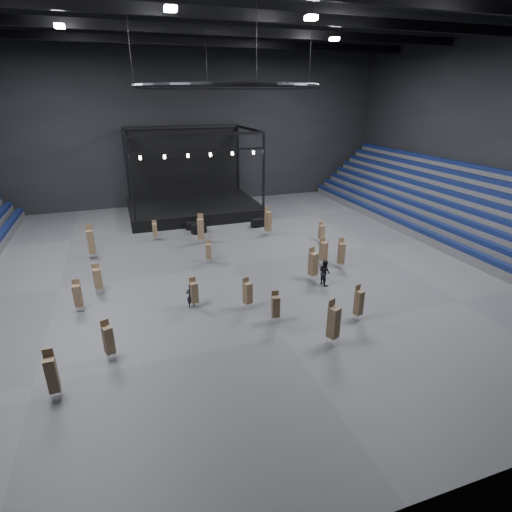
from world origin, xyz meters
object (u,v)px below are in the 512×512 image
object	(u,v)px
chair_stack_5	(78,295)
chair_stack_17	(52,374)
chair_stack_9	(155,230)
chair_stack_7	(322,232)
chair_stack_13	(91,241)
chair_stack_16	(334,322)
chair_stack_11	(313,263)
chair_stack_10	(108,339)
flight_case_mid	(199,229)
chair_stack_15	(323,251)
chair_stack_4	(209,251)
chair_stack_12	(341,253)
man_center	(191,296)
chair_stack_2	(268,221)
flight_case_right	(257,223)
chair_stack_6	(247,292)
flight_case_left	(192,226)
chair_stack_8	(359,302)
chair_stack_3	(201,228)
chair_stack_0	(276,306)
stage	(193,200)
chair_stack_1	(194,292)
chair_stack_14	(98,278)
crew_member	(325,272)

from	to	relation	value
chair_stack_5	chair_stack_17	size ratio (longest dim) A/B	0.86
chair_stack_9	chair_stack_7	bearing A→B (deg)	-17.24
chair_stack_13	chair_stack_16	world-z (taller)	chair_stack_13
chair_stack_11	chair_stack_10	bearing A→B (deg)	-176.57
flight_case_mid	chair_stack_15	bearing A→B (deg)	-54.57
chair_stack_5	chair_stack_4	bearing A→B (deg)	31.01
chair_stack_10	chair_stack_12	size ratio (longest dim) A/B	0.92
man_center	chair_stack_7	bearing A→B (deg)	-149.36
chair_stack_2	man_center	bearing A→B (deg)	-152.14
chair_stack_10	flight_case_right	bearing A→B (deg)	30.10
man_center	chair_stack_6	bearing A→B (deg)	158.51
flight_case_left	chair_stack_8	world-z (taller)	chair_stack_8
chair_stack_16	chair_stack_10	bearing A→B (deg)	144.43
chair_stack_3	flight_case_left	bearing A→B (deg)	108.72
chair_stack_10	chair_stack_11	xyz separation A→B (m)	(13.88, 5.06, 0.16)
chair_stack_5	chair_stack_7	distance (m)	20.93
chair_stack_3	chair_stack_11	xyz separation A→B (m)	(6.03, -10.25, -0.10)
chair_stack_12	chair_stack_0	bearing A→B (deg)	-136.25
chair_stack_5	chair_stack_12	distance (m)	18.74
flight_case_left	chair_stack_9	world-z (taller)	chair_stack_9
chair_stack_12	chair_stack_13	world-z (taller)	chair_stack_13
chair_stack_15	man_center	world-z (taller)	chair_stack_15
chair_stack_10	chair_stack_15	world-z (taller)	chair_stack_15
chair_stack_7	chair_stack_3	bearing A→B (deg)	163.76
stage	chair_stack_3	distance (m)	10.51
chair_stack_9	chair_stack_13	distance (m)	6.00
chair_stack_1	chair_stack_15	size ratio (longest dim) A/B	0.90
chair_stack_12	chair_stack_14	xyz separation A→B (m)	(-17.62, 1.50, -0.09)
chair_stack_14	man_center	world-z (taller)	chair_stack_14
chair_stack_17	chair_stack_3	bearing A→B (deg)	58.07
flight_case_mid	man_center	size ratio (longest dim) A/B	0.86
stage	chair_stack_8	world-z (taller)	stage
chair_stack_14	chair_stack_16	distance (m)	15.84
chair_stack_6	chair_stack_13	distance (m)	15.39
chair_stack_4	chair_stack_3	bearing A→B (deg)	100.71
stage	chair_stack_6	xyz separation A→B (m)	(-0.88, -23.05, -0.35)
chair_stack_8	chair_stack_6	bearing A→B (deg)	132.27
flight_case_right	stage	bearing A→B (deg)	124.28
chair_stack_8	chair_stack_9	size ratio (longest dim) A/B	1.21
chair_stack_15	chair_stack_17	bearing A→B (deg)	-161.76
stage	chair_stack_6	size ratio (longest dim) A/B	6.78
chair_stack_7	chair_stack_16	distance (m)	16.00
stage	chair_stack_1	world-z (taller)	stage
chair_stack_14	chair_stack_17	size ratio (longest dim) A/B	0.87
chair_stack_6	chair_stack_17	xyz separation A→B (m)	(-10.49, -4.86, 0.16)
flight_case_right	chair_stack_13	bearing A→B (deg)	-167.74
chair_stack_2	crew_member	world-z (taller)	chair_stack_2
chair_stack_0	chair_stack_17	distance (m)	11.89
chair_stack_11	crew_member	distance (m)	1.08
chair_stack_3	chair_stack_17	xyz separation A→B (m)	(-10.16, -17.47, -0.15)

